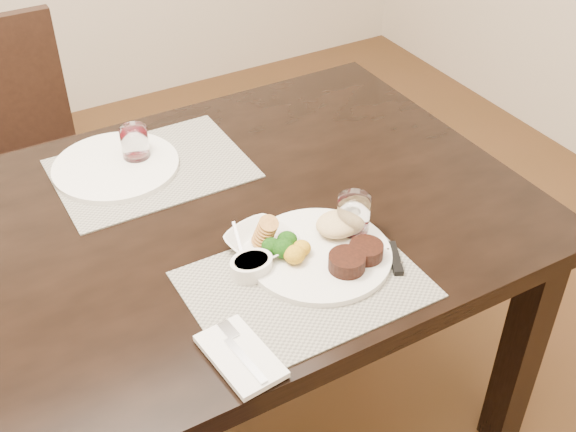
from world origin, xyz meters
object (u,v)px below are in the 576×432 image
dinner_plate (326,249)px  far_plate (116,166)px  wine_glass_near (353,218)px  chair_far (16,149)px  cracker_bowl (261,242)px  steak_knife (387,251)px

dinner_plate → far_plate: bearing=129.0°
dinner_plate → far_plate: size_ratio=0.99×
dinner_plate → wine_glass_near: (0.09, 0.03, 0.03)m
wine_glass_near → far_plate: bearing=125.9°
chair_far → dinner_plate: 1.28m
chair_far → far_plate: size_ratio=2.91×
cracker_bowl → wine_glass_near: wine_glass_near is taller
steak_knife → cracker_bowl: (-0.22, 0.14, 0.01)m
chair_far → steak_knife: 1.37m
far_plate → dinner_plate: bearing=-62.8°
chair_far → dinner_plate: size_ratio=2.95×
chair_far → cracker_bowl: chair_far is taller
dinner_plate → cracker_bowl: cracker_bowl is taller
chair_far → far_plate: chair_far is taller
chair_far → cracker_bowl: 1.17m
cracker_bowl → far_plate: 0.48m
dinner_plate → far_plate: 0.60m
far_plate → chair_far: bearing=103.1°
dinner_plate → cracker_bowl: bearing=152.9°
wine_glass_near → dinner_plate: bearing=-159.9°
cracker_bowl → wine_glass_near: size_ratio=1.76×
wine_glass_near → far_plate: wine_glass_near is taller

